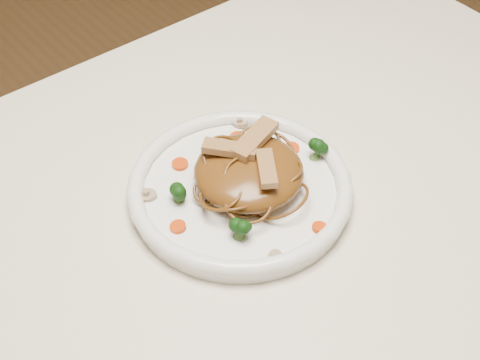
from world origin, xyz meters
TOP-DOWN VIEW (x-y plane):
  - table at (0.00, 0.00)m, footprint 1.20×0.80m
  - plate at (0.04, 0.04)m, footprint 0.32×0.32m
  - noodle_mound at (0.05, 0.03)m, footprint 0.14×0.14m
  - chicken_a at (0.07, 0.05)m, footprint 0.08×0.05m
  - chicken_b at (0.04, 0.06)m, footprint 0.06×0.06m
  - chicken_c at (0.05, 0.01)m, footprint 0.05×0.06m
  - broccoli_0 at (0.11, 0.09)m, footprint 0.03×0.03m
  - broccoli_1 at (-0.03, 0.07)m, footprint 0.03×0.03m
  - broccoli_2 at (-0.01, -0.02)m, footprint 0.04×0.04m
  - broccoli_3 at (0.14, 0.02)m, footprint 0.04×0.04m
  - carrot_0 at (0.09, 0.11)m, footprint 0.02×0.02m
  - carrot_1 at (-0.06, 0.03)m, footprint 0.02×0.02m
  - carrot_2 at (0.13, 0.05)m, footprint 0.03×0.03m
  - carrot_3 at (0.00, 0.11)m, footprint 0.03×0.03m
  - carrot_4 at (0.07, -0.07)m, footprint 0.02×0.02m
  - mushroom_0 at (-0.00, -0.07)m, footprint 0.03×0.03m
  - mushroom_1 at (0.12, 0.10)m, footprint 0.03×0.03m
  - mushroom_2 at (-0.06, 0.09)m, footprint 0.04×0.04m
  - mushroom_3 at (0.11, 0.13)m, footprint 0.03×0.03m

SIDE VIEW (x-z plane):
  - table at x=0.00m, z-range 0.28..1.03m
  - plate at x=0.04m, z-range 0.75..0.77m
  - carrot_0 at x=0.09m, z-range 0.77..0.77m
  - carrot_1 at x=-0.06m, z-range 0.77..0.77m
  - carrot_2 at x=0.13m, z-range 0.77..0.77m
  - carrot_3 at x=0.00m, z-range 0.77..0.77m
  - carrot_4 at x=0.07m, z-range 0.77..0.77m
  - mushroom_0 at x=0.00m, z-range 0.77..0.77m
  - mushroom_1 at x=0.12m, z-range 0.77..0.77m
  - mushroom_2 at x=-0.06m, z-range 0.77..0.77m
  - mushroom_3 at x=0.11m, z-range 0.77..0.77m
  - broccoli_1 at x=-0.03m, z-range 0.77..0.79m
  - broccoli_0 at x=0.11m, z-range 0.77..0.80m
  - broccoli_2 at x=-0.01m, z-range 0.77..0.80m
  - broccoli_3 at x=0.14m, z-range 0.77..0.80m
  - noodle_mound at x=0.05m, z-range 0.77..0.81m
  - chicken_c at x=0.05m, z-range 0.81..0.82m
  - chicken_b at x=0.04m, z-range 0.81..0.82m
  - chicken_a at x=0.07m, z-range 0.81..0.82m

